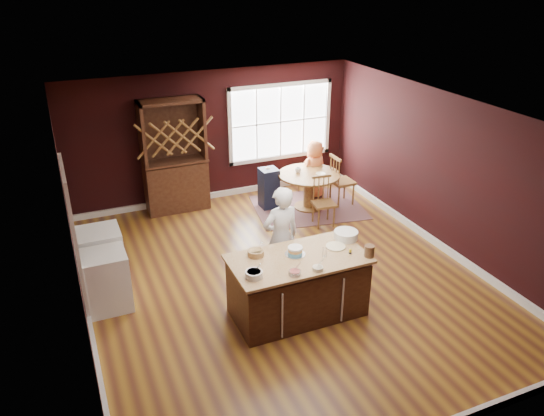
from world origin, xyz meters
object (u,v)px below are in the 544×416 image
(dryer, at_px, (101,258))
(kitchen_island, at_px, (298,287))
(chair_north, at_px, (310,169))
(dining_table, at_px, (309,184))
(seated_woman, at_px, (314,170))
(washer, at_px, (107,281))
(layer_cake, at_px, (295,251))
(chair_east, at_px, (342,179))
(chair_south, at_px, (324,202))
(high_chair, at_px, (269,187))
(hutch, at_px, (174,156))
(toddler, at_px, (268,170))
(baker, at_px, (281,238))

(dryer, bearing_deg, kitchen_island, -37.14)
(chair_north, bearing_deg, dining_table, 35.42)
(seated_woman, height_order, washer, seated_woman)
(dining_table, height_order, dryer, dryer)
(layer_cake, height_order, dryer, layer_cake)
(dining_table, height_order, chair_east, chair_east)
(chair_south, xyz_separation_m, high_chair, (-0.65, 1.16, -0.05))
(seated_woman, bearing_deg, high_chair, -10.86)
(dining_table, xyz_separation_m, hutch, (-2.47, 1.00, 0.60))
(kitchen_island, bearing_deg, dining_table, 60.84)
(seated_woman, distance_m, toddler, 1.12)
(hutch, height_order, washer, hutch)
(layer_cake, relative_size, chair_east, 0.27)
(chair_north, relative_size, hutch, 0.46)
(chair_north, bearing_deg, hutch, -31.30)
(seated_woman, bearing_deg, washer, 11.66)
(toddler, bearing_deg, seated_woman, 5.18)
(high_chair, bearing_deg, dryer, -155.73)
(dryer, bearing_deg, hutch, 52.71)
(chair_south, bearing_deg, high_chair, 126.01)
(layer_cake, relative_size, washer, 0.33)
(kitchen_island, bearing_deg, baker, 84.22)
(dining_table, bearing_deg, high_chair, 154.13)
(layer_cake, distance_m, chair_south, 2.86)
(baker, xyz_separation_m, high_chair, (0.95, 2.74, -0.40))
(layer_cake, height_order, toddler, layer_cake)
(dryer, bearing_deg, chair_north, 23.92)
(baker, relative_size, layer_cake, 5.73)
(high_chair, bearing_deg, dining_table, -26.91)
(layer_cake, distance_m, toddler, 3.57)
(chair_east, distance_m, dryer, 5.11)
(dining_table, distance_m, toddler, 0.87)
(chair_south, relative_size, hutch, 0.43)
(layer_cake, xyz_separation_m, seated_woman, (2.12, 3.52, -0.35))
(chair_north, distance_m, toddler, 1.26)
(baker, height_order, chair_south, baker)
(baker, xyz_separation_m, chair_south, (1.60, 1.59, -0.35))
(chair_east, xyz_separation_m, high_chair, (-1.47, 0.43, -0.10))
(chair_east, bearing_deg, dining_table, 82.90)
(kitchen_island, bearing_deg, seated_woman, 59.61)
(dining_table, height_order, toddler, toddler)
(kitchen_island, height_order, washer, kitchen_island)
(toddler, bearing_deg, dining_table, -25.02)
(toddler, bearing_deg, dryer, -154.65)
(chair_south, distance_m, toddler, 1.37)
(hutch, bearing_deg, washer, -120.79)
(kitchen_island, relative_size, chair_north, 1.84)
(chair_east, distance_m, seated_woman, 0.66)
(dining_table, distance_m, chair_south, 0.81)
(high_chair, bearing_deg, seated_woman, 3.97)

